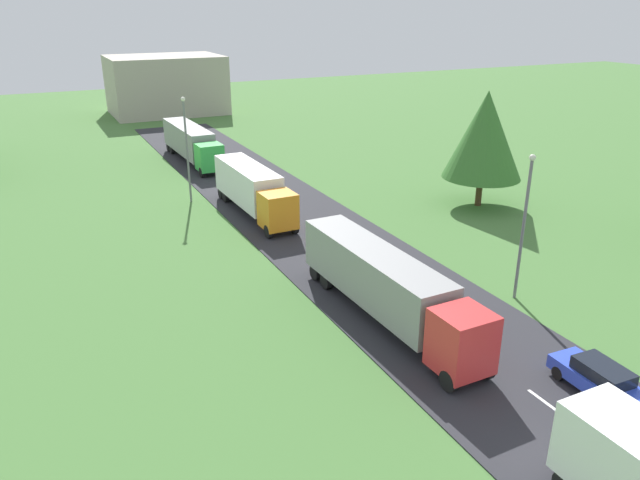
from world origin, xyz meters
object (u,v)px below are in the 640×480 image
object	(u,v)px
tree_oak	(485,135)
lamppost_second	(524,221)
truck_fourth	(191,142)
car_third	(599,378)
lamppost_third	(187,145)
truck_second	(385,284)
distant_building	(166,85)
truck_third	(253,188)

from	to	relation	value
tree_oak	lamppost_second	bearing A→B (deg)	-122.84
truck_fourth	car_third	bearing A→B (deg)	-84.20
truck_fourth	lamppost_third	bearing A→B (deg)	-105.43
lamppost_third	truck_second	bearing A→B (deg)	-81.02
lamppost_second	distant_building	bearing A→B (deg)	92.85
truck_fourth	tree_oak	distance (m)	31.68
car_third	distant_building	xyz separation A→B (m)	(-0.18, 82.18, 3.49)
car_third	tree_oak	size ratio (longest dim) A/B	0.45
lamppost_third	distant_building	world-z (taller)	lamppost_third
lamppost_second	truck_third	bearing A→B (deg)	112.14
truck_second	truck_third	distance (m)	19.96
truck_second	truck_fourth	xyz separation A→B (m)	(-0.16, 39.43, 0.01)
car_third	tree_oak	distance (m)	27.49
lamppost_second	lamppost_third	size ratio (longest dim) A/B	0.95
truck_fourth	distant_building	distance (m)	33.20
lamppost_second	distant_building	distance (m)	73.41
lamppost_third	tree_oak	size ratio (longest dim) A/B	0.93
truck_third	distant_building	world-z (taller)	distant_building
lamppost_third	distant_building	xyz separation A→B (m)	(8.70, 46.77, -0.65)
car_third	distant_building	distance (m)	82.25
lamppost_third	lamppost_second	bearing A→B (deg)	-65.06
distant_building	tree_oak	bearing A→B (deg)	-77.30
truck_second	distant_building	bearing A→B (deg)	86.29
truck_second	lamppost_second	distance (m)	8.80
lamppost_second	lamppost_third	distance (m)	29.28
truck_fourth	truck_second	bearing A→B (deg)	-89.77
truck_second	distant_building	distance (m)	72.38
lamppost_second	distant_building	world-z (taller)	distant_building
truck_second	car_third	xyz separation A→B (m)	(4.86, -9.98, -1.31)
truck_third	tree_oak	size ratio (longest dim) A/B	1.26
lamppost_third	distant_building	size ratio (longest dim) A/B	0.54
tree_oak	distant_building	distance (m)	60.02
truck_third	lamppost_third	size ratio (longest dim) A/B	1.36
truck_fourth	lamppost_third	distance (m)	14.79
truck_fourth	lamppost_third	size ratio (longest dim) A/B	1.60
distant_building	truck_third	bearing A→B (deg)	-95.38
distant_building	truck_fourth	bearing A→B (deg)	-98.39
lamppost_second	truck_fourth	bearing A→B (deg)	101.82
truck_second	truck_third	world-z (taller)	truck_third
truck_third	lamppost_third	world-z (taller)	lamppost_third
distant_building	lamppost_second	bearing A→B (deg)	-87.15
lamppost_second	distant_building	size ratio (longest dim) A/B	0.51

